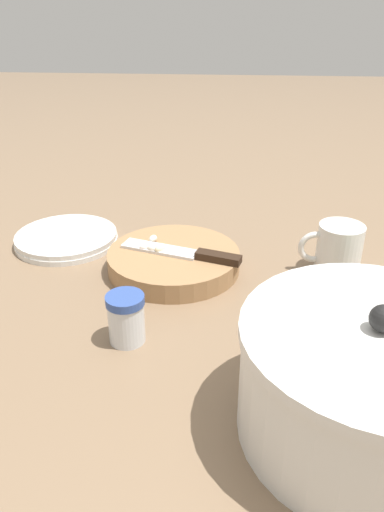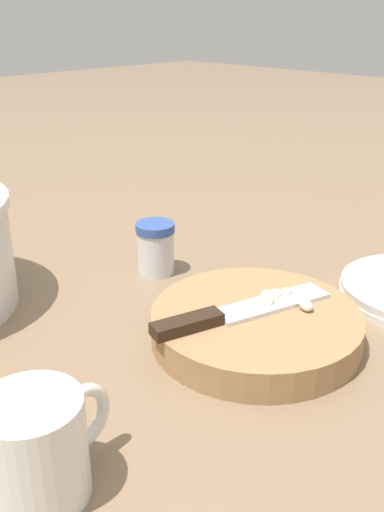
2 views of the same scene
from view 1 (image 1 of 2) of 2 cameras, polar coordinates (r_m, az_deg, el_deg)
ground_plane at (r=0.82m, az=0.44°, el=-3.77°), size 5.00×5.00×0.00m
cutting_board at (r=0.87m, az=-2.11°, el=-0.51°), size 0.23×0.23×0.03m
chef_knife at (r=0.84m, az=-0.50°, el=0.34°), size 0.21×0.09×0.01m
garlic_cloves at (r=0.86m, az=-4.37°, el=1.17°), size 0.05×0.06×0.02m
spice_jar at (r=0.69m, az=-7.53°, el=-7.06°), size 0.05×0.05×0.07m
coffee_mug at (r=0.89m, az=16.31°, el=0.88°), size 0.11×0.08×0.08m
plate_stack at (r=0.99m, az=-14.15°, el=1.98°), size 0.20×0.20×0.02m
stock_pot at (r=0.57m, az=19.66°, el=-13.46°), size 0.28×0.28×0.16m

